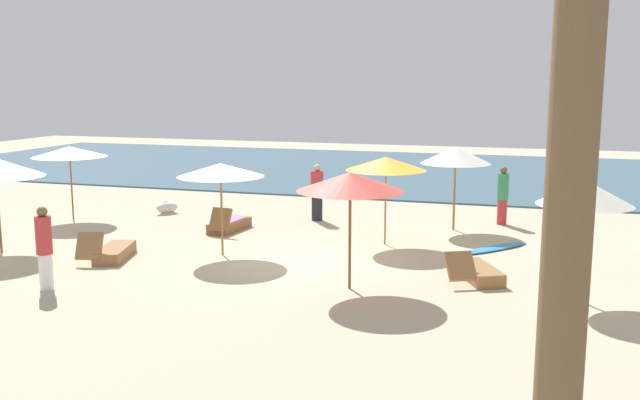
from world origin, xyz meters
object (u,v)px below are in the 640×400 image
(umbrella_8, at_px, (221,170))
(lounger_0, at_px, (229,225))
(umbrella_6, at_px, (350,182))
(person_2, at_px, (503,195))
(umbrella_0, at_px, (70,152))
(lounger_1, at_px, (477,272))
(umbrella_2, at_px, (585,193))
(lounger_2, at_px, (112,252))
(surfboard, at_px, (495,248))
(umbrella_1, at_px, (456,155))
(person_3, at_px, (317,193))
(person_4, at_px, (44,248))
(umbrella_7, at_px, (386,164))
(dog, at_px, (167,207))

(umbrella_8, relative_size, lounger_0, 1.31)
(umbrella_6, bearing_deg, person_2, 71.30)
(umbrella_0, xyz_separation_m, umbrella_6, (9.67, -4.30, 0.12))
(umbrella_8, bearing_deg, lounger_1, -3.56)
(umbrella_2, distance_m, umbrella_6, 4.36)
(lounger_2, xyz_separation_m, surfboard, (8.43, 3.66, -0.14))
(umbrella_1, bearing_deg, lounger_2, -141.68)
(lounger_1, bearing_deg, umbrella_1, 102.30)
(surfboard, bearing_deg, person_3, 157.71)
(person_4, bearing_deg, lounger_1, 21.84)
(umbrella_2, height_order, lounger_2, umbrella_2)
(umbrella_0, xyz_separation_m, umbrella_1, (10.97, 1.98, 0.05))
(umbrella_8, xyz_separation_m, person_2, (6.14, 5.73, -1.19))
(umbrella_7, xyz_separation_m, dog, (-7.40, 2.08, -1.87))
(umbrella_6, relative_size, person_4, 1.40)
(umbrella_7, height_order, dog, umbrella_7)
(person_3, height_order, surfboard, person_3)
(umbrella_6, height_order, lounger_0, umbrella_6)
(person_2, relative_size, person_3, 1.00)
(person_2, height_order, surfboard, person_2)
(lounger_2, bearing_deg, umbrella_8, 26.66)
(umbrella_1, xyz_separation_m, umbrella_6, (-1.30, -6.28, 0.07))
(umbrella_6, height_order, dog, umbrella_6)
(umbrella_6, xyz_separation_m, dog, (-7.55, 6.08, -1.97))
(umbrella_1, bearing_deg, dog, -178.70)
(lounger_1, xyz_separation_m, surfboard, (0.19, 2.89, -0.13))
(person_2, bearing_deg, umbrella_8, -136.97)
(umbrella_6, relative_size, person_2, 1.40)
(lounger_1, relative_size, person_2, 1.06)
(lounger_1, distance_m, dog, 10.97)
(umbrella_6, xyz_separation_m, person_2, (2.53, 7.48, -1.31))
(lounger_1, relative_size, surfboard, 0.88)
(person_4, relative_size, surfboard, 0.83)
(lounger_2, distance_m, person_3, 6.66)
(umbrella_2, xyz_separation_m, umbrella_6, (-4.33, -0.51, 0.09))
(umbrella_7, height_order, lounger_2, umbrella_7)
(person_2, xyz_separation_m, surfboard, (0.03, -3.20, -0.81))
(person_3, bearing_deg, umbrella_1, -2.35)
(lounger_0, relative_size, person_3, 1.00)
(umbrella_0, height_order, dog, umbrella_0)
(umbrella_2, distance_m, person_3, 9.31)
(lounger_0, bearing_deg, umbrella_1, 18.73)
(person_4, bearing_deg, dog, 102.84)
(umbrella_8, distance_m, person_3, 4.92)
(umbrella_7, xyz_separation_m, lounger_0, (-4.46, 0.28, -1.88))
(lounger_2, height_order, person_3, person_3)
(umbrella_2, bearing_deg, umbrella_6, -173.28)
(umbrella_6, distance_m, lounger_0, 6.59)
(lounger_1, bearing_deg, umbrella_6, -149.70)
(person_3, bearing_deg, lounger_0, -130.82)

